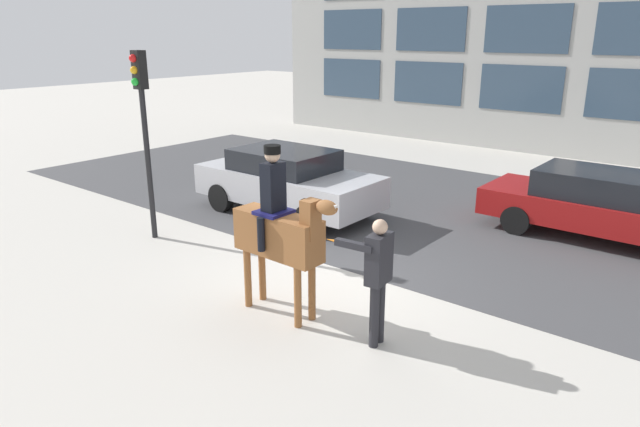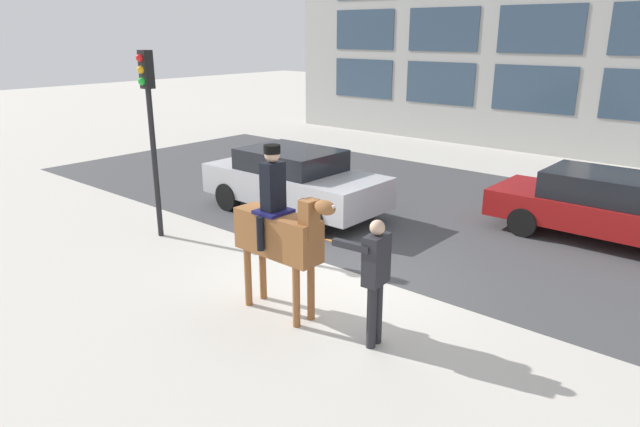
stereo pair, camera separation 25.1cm
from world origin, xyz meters
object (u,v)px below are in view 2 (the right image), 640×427
at_px(street_car_near_lane, 294,180).
at_px(pedestrian_bystander, 375,273).
at_px(traffic_light, 150,114).
at_px(mounted_horse_lead, 279,230).
at_px(street_car_far_lane, 610,207).

bearing_deg(street_car_near_lane, pedestrian_bystander, -36.85).
distance_m(pedestrian_bystander, traffic_light, 6.13).
bearing_deg(mounted_horse_lead, street_car_near_lane, 131.98).
relative_size(mounted_horse_lead, traffic_light, 0.68).
distance_m(mounted_horse_lead, street_car_near_lane, 5.04).
xyz_separation_m(pedestrian_bystander, traffic_light, (-5.92, 0.67, 1.47)).
xyz_separation_m(street_car_near_lane, traffic_light, (-1.04, -2.98, 1.73)).
distance_m(mounted_horse_lead, pedestrian_bystander, 1.63).
relative_size(mounted_horse_lead, pedestrian_bystander, 1.43).
bearing_deg(pedestrian_bystander, traffic_light, -11.62).
height_order(mounted_horse_lead, pedestrian_bystander, mounted_horse_lead).
distance_m(mounted_horse_lead, traffic_light, 4.55).
height_order(mounted_horse_lead, street_car_near_lane, mounted_horse_lead).
bearing_deg(street_car_near_lane, mounted_horse_lead, -49.21).
xyz_separation_m(street_car_far_lane, traffic_light, (-7.16, -5.72, 1.80)).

